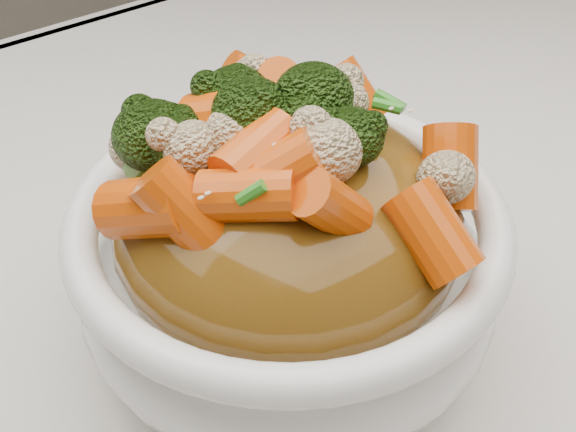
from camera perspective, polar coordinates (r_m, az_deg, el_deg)
tablecloth at (r=0.45m, az=-3.02°, el=-5.48°), size 1.20×0.80×0.04m
bowl at (r=0.37m, az=0.00°, el=-4.01°), size 0.26×0.26×0.09m
sauce_base at (r=0.35m, az=0.00°, el=-0.39°), size 0.21×0.21×0.10m
carrots at (r=0.31m, az=0.00°, el=8.77°), size 0.21×0.21×0.05m
broccoli at (r=0.31m, az=0.00°, el=8.61°), size 0.21×0.21×0.05m
cauliflower at (r=0.31m, az=0.00°, el=8.28°), size 0.21×0.21×0.04m
scallions at (r=0.31m, az=0.00°, el=8.94°), size 0.16×0.16×0.02m
sesame_seeds at (r=0.31m, az=0.00°, el=8.94°), size 0.19×0.19×0.01m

